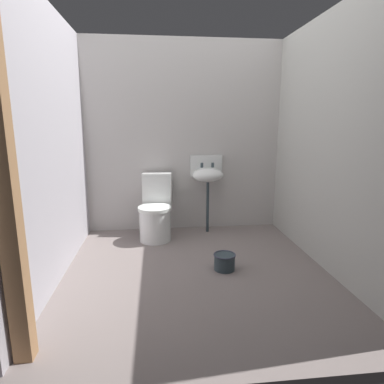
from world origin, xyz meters
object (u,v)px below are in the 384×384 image
sink (208,174)px  bucket (225,261)px  wooden_door_post (2,159)px  toilet_near_wall (156,213)px

sink → bucket: 1.34m
wooden_door_post → bucket: wooden_door_post is taller
wooden_door_post → sink: bearing=56.5°
sink → bucket: (-0.01, -1.16, -0.67)m
toilet_near_wall → sink: size_ratio=0.79×
toilet_near_wall → sink: (0.67, 0.19, 0.43)m
sink → bucket: bearing=-90.6°
wooden_door_post → toilet_near_wall: (0.80, 2.03, -0.89)m
toilet_near_wall → sink: bearing=-157.7°
toilet_near_wall → bucket: toilet_near_wall is taller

